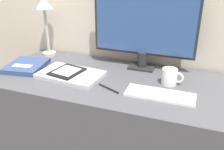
% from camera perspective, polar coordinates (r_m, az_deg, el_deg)
% --- Properties ---
extents(desk, '(1.49, 0.58, 0.75)m').
position_cam_1_polar(desk, '(1.53, 3.47, -14.36)').
color(desk, '#4C4C51').
rests_on(desk, ground_plane).
extents(monitor, '(0.59, 0.11, 0.43)m').
position_cam_1_polar(monitor, '(1.44, 7.31, 10.50)').
color(monitor, '#262626').
rests_on(monitor, desk).
extents(keyboard, '(0.33, 0.12, 0.01)m').
position_cam_1_polar(keyboard, '(1.21, 10.92, -4.43)').
color(keyboard, silver).
rests_on(keyboard, desk).
extents(laptop, '(0.36, 0.24, 0.02)m').
position_cam_1_polar(laptop, '(1.40, -9.40, 0.07)').
color(laptop, '#BCBCC1').
rests_on(laptop, desk).
extents(ereader, '(0.18, 0.20, 0.01)m').
position_cam_1_polar(ereader, '(1.40, -10.23, 0.82)').
color(ereader, black).
rests_on(ereader, laptop).
extents(desk_lamp, '(0.11, 0.11, 0.38)m').
position_cam_1_polar(desk_lamp, '(1.70, -15.07, 13.34)').
color(desk_lamp, '#BCB7AD').
rests_on(desk_lamp, desk).
extents(notebook, '(0.24, 0.26, 0.03)m').
position_cam_1_polar(notebook, '(1.58, -18.96, 1.99)').
color(notebook, '#334775').
rests_on(notebook, desk).
extents(coffee_mug, '(0.11, 0.08, 0.08)m').
position_cam_1_polar(coffee_mug, '(1.32, 13.10, -0.35)').
color(coffee_mug, white).
rests_on(coffee_mug, desk).
extents(pen, '(0.13, 0.07, 0.01)m').
position_cam_1_polar(pen, '(1.25, -0.81, -3.07)').
color(pen, black).
rests_on(pen, desk).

